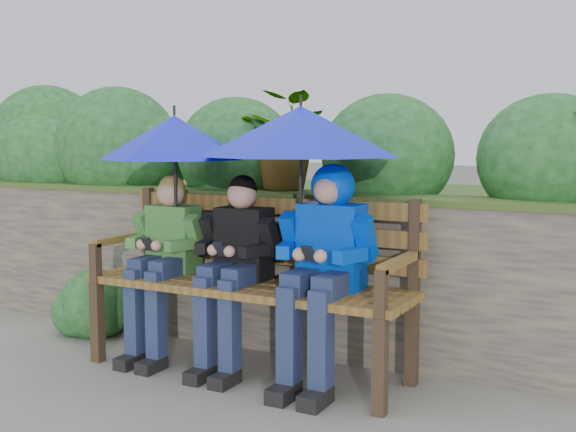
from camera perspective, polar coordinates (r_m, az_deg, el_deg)
The scene contains 8 objects.
ground at distance 4.11m, azimuth -0.67°, elevation -13.43°, with size 60.00×60.00×0.00m, color slate.
garden_backdrop at distance 5.38m, azimuth 6.19°, elevation -1.34°, with size 8.00×2.85×1.88m.
park_bench at distance 4.29m, azimuth -2.68°, elevation -4.35°, with size 1.98×0.58×1.05m.
boy_left at distance 4.53m, azimuth -9.76°, elevation -2.98°, with size 0.46×0.54×1.15m.
boy_middle at distance 4.23m, azimuth -4.19°, elevation -3.48°, with size 0.47×0.55×1.16m.
boy_right at distance 3.95m, azimuth 2.90°, elevation -3.03°, with size 0.53×0.64×1.24m.
umbrella_left at distance 4.45m, azimuth -8.94°, elevation 6.15°, with size 0.91×0.91×0.82m.
umbrella_right at distance 4.01m, azimuth 1.01°, elevation 6.72°, with size 1.15×1.15×0.84m.
Camera 1 is at (1.85, -3.39, 1.39)m, focal length 45.00 mm.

